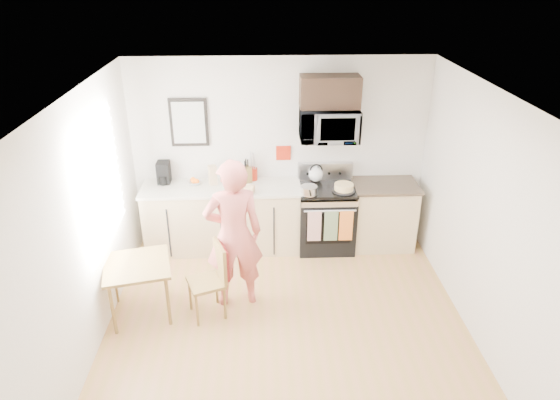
{
  "coord_description": "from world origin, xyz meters",
  "views": [
    {
      "loc": [
        -0.25,
        -4.12,
        3.69
      ],
      "look_at": [
        -0.05,
        1.0,
        1.21
      ],
      "focal_mm": 32.0,
      "sensor_mm": 36.0,
      "label": 1
    }
  ],
  "objects_px": {
    "microwave": "(329,125)",
    "dining_table": "(137,270)",
    "chair": "(216,270)",
    "range": "(326,219)",
    "person": "(234,235)",
    "cake": "(344,188)"
  },
  "relations": [
    {
      "from": "microwave",
      "to": "dining_table",
      "type": "distance_m",
      "value": 2.98
    },
    {
      "from": "dining_table",
      "to": "chair",
      "type": "height_order",
      "value": "chair"
    },
    {
      "from": "range",
      "to": "chair",
      "type": "distance_m",
      "value": 2.0
    },
    {
      "from": "range",
      "to": "dining_table",
      "type": "bearing_deg",
      "value": -148.35
    },
    {
      "from": "range",
      "to": "dining_table",
      "type": "height_order",
      "value": "range"
    },
    {
      "from": "range",
      "to": "person",
      "type": "xyz_separation_m",
      "value": [
        -1.21,
        -1.22,
        0.47
      ]
    },
    {
      "from": "dining_table",
      "to": "cake",
      "type": "distance_m",
      "value": 2.81
    },
    {
      "from": "dining_table",
      "to": "chair",
      "type": "bearing_deg",
      "value": -0.7
    },
    {
      "from": "microwave",
      "to": "dining_table",
      "type": "bearing_deg",
      "value": -146.49
    },
    {
      "from": "cake",
      "to": "dining_table",
      "type": "bearing_deg",
      "value": -153.11
    },
    {
      "from": "person",
      "to": "microwave",
      "type": "bearing_deg",
      "value": -141.81
    },
    {
      "from": "chair",
      "to": "cake",
      "type": "height_order",
      "value": "cake"
    },
    {
      "from": "range",
      "to": "chair",
      "type": "xyz_separation_m",
      "value": [
        -1.41,
        -1.42,
        0.14
      ]
    },
    {
      "from": "microwave",
      "to": "chair",
      "type": "distance_m",
      "value": 2.39
    },
    {
      "from": "microwave",
      "to": "cake",
      "type": "bearing_deg",
      "value": -51.81
    },
    {
      "from": "range",
      "to": "chair",
      "type": "height_order",
      "value": "range"
    },
    {
      "from": "microwave",
      "to": "person",
      "type": "xyz_separation_m",
      "value": [
        -1.21,
        -1.33,
        -0.86
      ]
    },
    {
      "from": "range",
      "to": "person",
      "type": "distance_m",
      "value": 1.78
    },
    {
      "from": "microwave",
      "to": "cake",
      "type": "xyz_separation_m",
      "value": [
        0.2,
        -0.25,
        -0.79
      ]
    },
    {
      "from": "microwave",
      "to": "dining_table",
      "type": "xyz_separation_m",
      "value": [
        -2.28,
        -1.51,
        -1.17
      ]
    },
    {
      "from": "person",
      "to": "range",
      "type": "bearing_deg",
      "value": -144.16
    },
    {
      "from": "person",
      "to": "dining_table",
      "type": "xyz_separation_m",
      "value": [
        -1.07,
        -0.18,
        -0.32
      ]
    }
  ]
}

